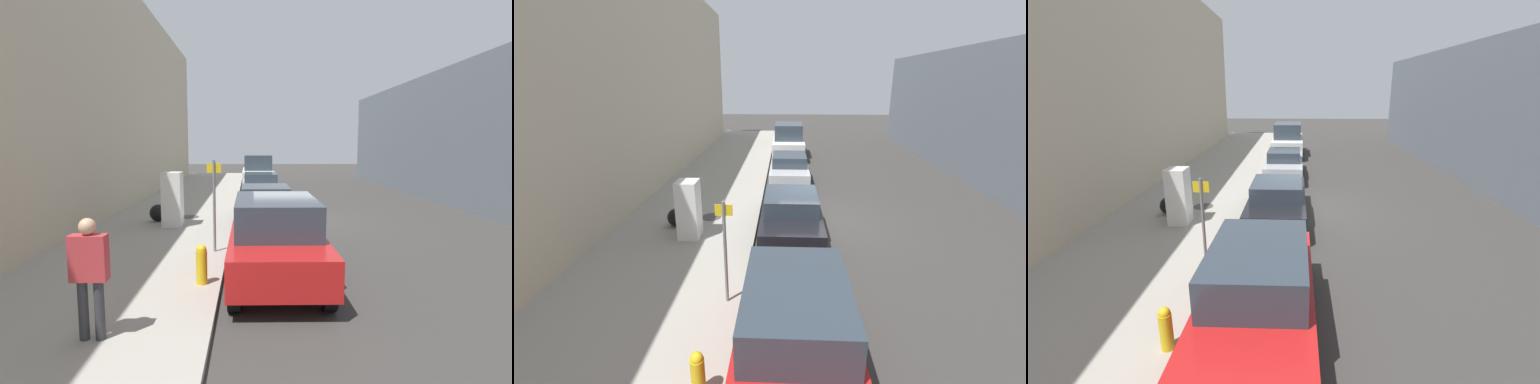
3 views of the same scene
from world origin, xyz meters
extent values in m
plane|color=#383533|center=(0.00, 0.00, 0.00)|extent=(80.00, 80.00, 0.00)
cube|color=#9E998E|center=(-4.32, 0.00, 0.06)|extent=(4.69, 44.00, 0.13)
cube|color=beige|center=(-7.45, 0.00, 4.94)|extent=(1.57, 39.60, 9.87)
cube|color=white|center=(-3.97, -1.61, 1.03)|extent=(0.63, 0.70, 1.81)
cube|color=black|center=(-3.97, -1.26, 1.03)|extent=(0.01, 0.01, 1.72)
cube|color=yellow|center=(-4.05, -1.26, 1.15)|extent=(0.16, 0.01, 0.22)
cube|color=red|center=(-3.97, -1.26, 1.61)|extent=(0.57, 0.01, 0.05)
cube|color=red|center=(-3.97, -1.26, 0.67)|extent=(0.57, 0.01, 0.05)
cylinder|color=#47443F|center=(-3.67, 0.00, 0.13)|extent=(0.70, 0.70, 0.02)
cylinder|color=slate|center=(-2.30, -4.80, 1.30)|extent=(0.07, 0.07, 2.34)
cube|color=yellow|center=(-2.30, -4.78, 2.27)|extent=(0.36, 0.02, 0.24)
cylinder|color=gold|center=(-2.35, -7.18, 0.46)|extent=(0.22, 0.22, 0.67)
sphere|color=gold|center=(-2.35, -7.18, 0.82)|extent=(0.20, 0.20, 0.20)
sphere|color=black|center=(-4.66, -0.79, 0.43)|extent=(0.60, 0.60, 0.60)
cube|color=red|center=(-0.86, -6.55, 0.70)|extent=(1.90, 4.46, 0.70)
cube|color=#2D3842|center=(-0.86, -6.55, 1.40)|extent=(1.67, 2.45, 0.70)
cylinder|color=black|center=(-1.67, -4.92, 0.35)|extent=(0.22, 0.69, 0.69)
cylinder|color=black|center=(-0.04, -4.92, 0.35)|extent=(0.22, 0.69, 0.69)
cube|color=black|center=(-0.86, -0.80, 0.63)|extent=(1.85, 4.67, 0.55)
cube|color=#2D3842|center=(-0.86, -1.03, 1.15)|extent=(1.63, 1.96, 0.50)
cylinder|color=black|center=(-1.65, 0.93, 0.35)|extent=(0.22, 0.70, 0.70)
cylinder|color=black|center=(-0.06, 0.93, 0.35)|extent=(0.22, 0.70, 0.70)
cylinder|color=black|center=(-1.65, -2.53, 0.35)|extent=(0.22, 0.70, 0.70)
cylinder|color=black|center=(-0.06, -2.53, 0.35)|extent=(0.22, 0.70, 0.70)
cube|color=silver|center=(-0.86, 5.08, 0.63)|extent=(1.78, 4.59, 0.55)
cube|color=#2D3842|center=(-0.86, 4.86, 1.16)|extent=(1.57, 1.93, 0.50)
cylinder|color=black|center=(-1.62, 6.77, 0.36)|extent=(0.22, 0.71, 0.71)
cylinder|color=black|center=(-0.09, 6.77, 0.36)|extent=(0.22, 0.71, 0.71)
cylinder|color=black|center=(-1.62, 3.40, 0.36)|extent=(0.22, 0.71, 0.71)
cylinder|color=black|center=(-0.09, 3.40, 0.36)|extent=(0.22, 0.71, 0.71)
cube|color=silver|center=(-0.86, 11.04, 0.75)|extent=(1.95, 4.90, 0.85)
cube|color=#2D3842|center=(-0.86, 11.04, 1.65)|extent=(1.71, 2.70, 0.95)
cylinder|color=black|center=(-1.70, 12.92, 0.32)|extent=(0.22, 0.65, 0.65)
cylinder|color=black|center=(-0.01, 12.92, 0.32)|extent=(0.22, 0.65, 0.65)
cylinder|color=black|center=(-1.70, 9.16, 0.32)|extent=(0.22, 0.65, 0.65)
cylinder|color=black|center=(-0.01, 9.16, 0.32)|extent=(0.22, 0.65, 0.65)
camera|label=1|loc=(-1.41, -14.81, 2.90)|focal=28.00mm
camera|label=2|loc=(-1.07, -11.21, 4.78)|focal=24.00mm
camera|label=3|loc=(-0.21, -11.85, 4.32)|focal=24.00mm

